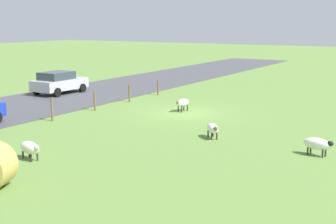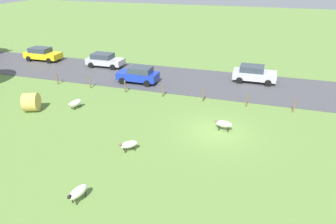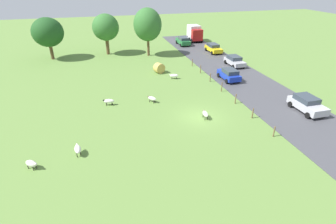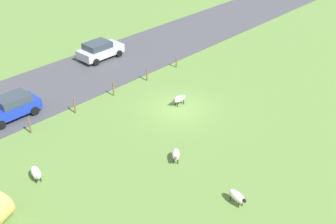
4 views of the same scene
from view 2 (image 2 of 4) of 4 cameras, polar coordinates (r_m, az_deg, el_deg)
ground_plane at (r=21.97m, az=8.93°, el=-3.64°), size 160.00×160.00×0.00m
road_strip at (r=30.98m, az=11.89°, el=4.90°), size 8.00×80.00×0.06m
sheep_2 at (r=21.98m, az=10.29°, el=-2.21°), size 0.54×1.26×0.76m
sheep_3 at (r=19.45m, az=-7.31°, el=-6.00°), size 1.05×1.11×0.70m
sheep_4 at (r=26.19m, az=-16.79°, el=1.59°), size 1.34×0.81×0.73m
sheep_5 at (r=16.21m, az=-16.37°, el=-14.07°), size 1.31×0.72×0.73m
hay_bale_0 at (r=26.90m, az=-24.05°, el=1.69°), size 1.79×1.56×1.50m
fence_post_0 at (r=26.36m, az=22.31°, el=1.01°), size 0.12×0.12×1.06m
fence_post_1 at (r=26.19m, az=14.40°, el=2.11°), size 0.12×0.12×1.14m
fence_post_2 at (r=26.54m, az=6.54°, el=3.12°), size 0.12×0.12×1.17m
fence_post_3 at (r=27.38m, az=-1.00°, el=4.09°), size 0.12×0.12×1.26m
fence_post_4 at (r=28.69m, az=-7.98°, el=4.76°), size 0.12×0.12×1.18m
fence_post_5 at (r=30.36m, az=-14.29°, el=5.43°), size 0.12×0.12×1.25m
fence_post_6 at (r=32.38m, az=-19.88°, el=5.87°), size 0.12×0.12×1.19m
car_0 at (r=30.86m, az=-5.51°, el=6.95°), size 2.06×4.01×1.60m
car_1 at (r=32.13m, az=15.64°, el=6.90°), size 2.21×4.19×1.63m
car_2 at (r=41.57m, az=-22.29°, el=9.96°), size 2.08×4.47×1.56m
car_4 at (r=36.74m, az=-11.69°, el=9.47°), size 2.12×4.25×1.52m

